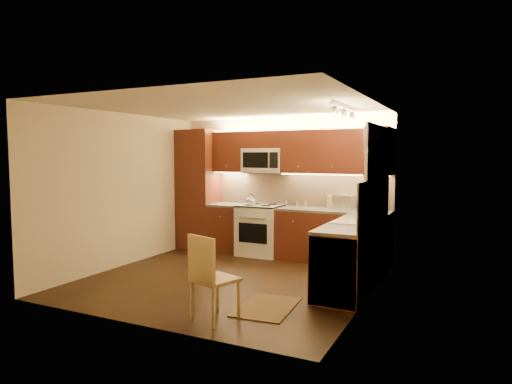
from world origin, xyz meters
The scene contains 37 objects.
floor centered at (0.00, 0.00, 0.00)m, with size 4.00×4.00×0.01m, color black.
ceiling centered at (0.00, 0.00, 2.50)m, with size 4.00×4.00×0.01m, color beige.
wall_back centered at (0.00, 2.00, 1.25)m, with size 4.00×0.01×2.50m, color #C1B18D.
wall_front centered at (0.00, -2.00, 1.25)m, with size 4.00×0.01×2.50m, color #C1B18D.
wall_left centered at (-2.00, 0.00, 1.25)m, with size 0.01×4.00×2.50m, color #C1B18D.
wall_right centered at (2.00, 0.00, 1.25)m, with size 0.01×4.00×2.50m, color #C1B18D.
pantry centered at (-1.65, 1.70, 1.15)m, with size 0.70×0.60×2.30m, color #4C1B10.
base_cab_back_left centered at (-0.99, 1.70, 0.43)m, with size 0.62×0.60×0.86m, color #4C1B10.
counter_back_left centered at (-0.99, 1.70, 0.88)m, with size 0.62×0.60×0.04m, color #3A3735.
base_cab_back_right centered at (1.04, 1.70, 0.43)m, with size 1.92×0.60×0.86m, color #4C1B10.
counter_back_right centered at (1.04, 1.70, 0.88)m, with size 1.92×0.60×0.04m, color #3A3735.
base_cab_right centered at (1.70, 0.40, 0.43)m, with size 0.60×2.00×0.86m, color #4C1B10.
counter_right centered at (1.70, 0.40, 0.88)m, with size 0.60×2.00×0.04m, color #3A3735.
dishwasher centered at (1.70, -0.30, 0.43)m, with size 0.58×0.60×0.84m, color silver.
backsplash_back centered at (0.35, 1.99, 1.20)m, with size 3.30×0.02×0.60m, color #A17E62.
backsplash_right centered at (1.99, 0.40, 1.20)m, with size 0.02×2.00×0.60m, color #A17E62.
upper_cab_back_left centered at (-0.99, 1.82, 1.88)m, with size 0.62×0.35×0.75m, color #4C1B10.
upper_cab_back_right centered at (1.04, 1.82, 1.88)m, with size 1.92×0.35×0.75m, color #4C1B10.
upper_cab_bridge centered at (-0.30, 1.82, 2.09)m, with size 0.76×0.35×0.31m, color #4C1B10.
upper_cab_right_corner centered at (1.82, 1.40, 1.88)m, with size 0.35×0.50×0.75m, color #4C1B10.
stove centered at (-0.30, 1.68, 0.46)m, with size 0.76×0.65×0.92m, color silver, non-canonical shape.
microwave centered at (-0.30, 1.81, 1.72)m, with size 0.76×0.38×0.44m, color silver, non-canonical shape.
window_frame centered at (1.99, 0.55, 1.60)m, with size 0.03×1.44×1.24m, color silver.
window_blinds centered at (1.97, 0.55, 1.60)m, with size 0.02×1.36×1.16m, color silver.
sink centered at (1.70, 0.55, 0.98)m, with size 0.52×0.86×0.15m, color silver, non-canonical shape.
faucet centered at (1.88, 0.55, 1.05)m, with size 0.20×0.04×0.30m, color silver, non-canonical shape.
track_light_bar centered at (1.55, 0.40, 2.46)m, with size 0.04×1.20×0.03m, color silver.
kettle centered at (-0.41, 1.50, 1.02)m, with size 0.18×0.18×0.20m, color silver, non-canonical shape.
toaster_oven centered at (1.21, 1.88, 1.02)m, with size 0.40×0.30×0.24m, color silver.
knife_block centered at (0.93, 1.87, 1.01)m, with size 0.10×0.16×0.23m, color #9A7845.
spice_jar_a centered at (0.14, 1.84, 0.95)m, with size 0.04×0.04×0.10m, color silver.
spice_jar_b centered at (0.29, 1.89, 0.95)m, with size 0.05×0.05×0.10m, color brown.
spice_jar_c centered at (0.33, 1.87, 0.95)m, with size 0.04×0.04×0.10m, color silver.
spice_jar_d centered at (0.47, 1.94, 0.94)m, with size 0.04×0.04×0.09m, color olive.
soap_bottle centered at (1.84, 0.85, 1.00)m, with size 0.09×0.09×0.21m, color silver.
rug centered at (1.00, -0.90, 0.01)m, with size 0.62×0.93×0.01m, color black.
dining_chair centered at (0.65, -1.51, 0.48)m, with size 0.42×0.42×0.96m, color #9A7845, non-canonical shape.
Camera 1 is at (3.17, -5.68, 1.81)m, focal length 31.67 mm.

